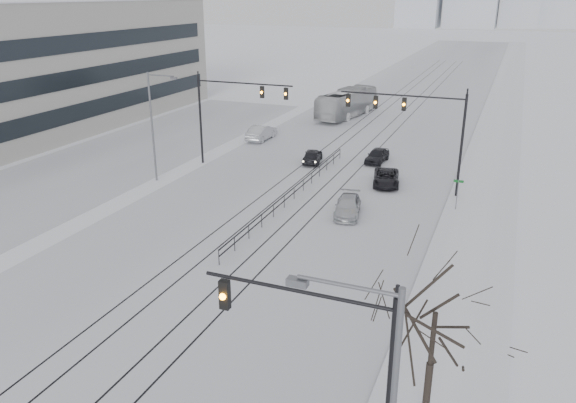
# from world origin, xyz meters

# --- Properties ---
(road) EXTENTS (22.00, 260.00, 0.02)m
(road) POSITION_xyz_m (0.00, 60.00, 0.01)
(road) COLOR silver
(road) RESTS_ON ground
(sidewalk_east) EXTENTS (5.00, 260.00, 0.16)m
(sidewalk_east) POSITION_xyz_m (13.50, 60.00, 0.08)
(sidewalk_east) COLOR white
(sidewalk_east) RESTS_ON ground
(curb) EXTENTS (0.10, 260.00, 0.12)m
(curb) POSITION_xyz_m (11.05, 60.00, 0.06)
(curb) COLOR gray
(curb) RESTS_ON ground
(parking_strip) EXTENTS (14.00, 60.00, 0.03)m
(parking_strip) POSITION_xyz_m (-20.00, 35.00, 0.01)
(parking_strip) COLOR silver
(parking_strip) RESTS_ON ground
(tram_rails) EXTENTS (5.30, 180.00, 0.01)m
(tram_rails) POSITION_xyz_m (-0.00, 40.00, 0.02)
(tram_rails) COLOR black
(tram_rails) RESTS_ON ground
(traffic_mast_near) EXTENTS (6.10, 0.37, 7.00)m
(traffic_mast_near) POSITION_xyz_m (10.79, 6.00, 4.56)
(traffic_mast_near) COLOR black
(traffic_mast_near) RESTS_ON ground
(traffic_mast_ne) EXTENTS (9.60, 0.37, 8.00)m
(traffic_mast_ne) POSITION_xyz_m (8.15, 34.99, 5.76)
(traffic_mast_ne) COLOR black
(traffic_mast_ne) RESTS_ON ground
(traffic_mast_nw) EXTENTS (9.10, 0.37, 8.00)m
(traffic_mast_nw) POSITION_xyz_m (-8.52, 36.00, 5.57)
(traffic_mast_nw) COLOR black
(traffic_mast_nw) RESTS_ON ground
(street_light_west) EXTENTS (2.73, 0.25, 9.00)m
(street_light_west) POSITION_xyz_m (-12.20, 30.00, 5.21)
(street_light_west) COLOR #595B60
(street_light_west) RESTS_ON ground
(bare_tree) EXTENTS (4.40, 4.40, 6.10)m
(bare_tree) POSITION_xyz_m (13.20, 9.00, 4.49)
(bare_tree) COLOR black
(bare_tree) RESTS_ON ground
(median_fence) EXTENTS (0.06, 24.00, 1.00)m
(median_fence) POSITION_xyz_m (0.00, 30.00, 0.53)
(median_fence) COLOR black
(median_fence) RESTS_ON ground
(street_sign) EXTENTS (0.70, 0.06, 2.40)m
(street_sign) POSITION_xyz_m (11.80, 32.00, 1.61)
(street_sign) COLOR #595B60
(street_sign) RESTS_ON ground
(sedan_sb_inner) EXTENTS (2.30, 4.11, 1.32)m
(sedan_sb_inner) POSITION_xyz_m (-2.00, 39.82, 0.66)
(sedan_sb_inner) COLOR black
(sedan_sb_inner) RESTS_ON ground
(sedan_sb_outer) EXTENTS (1.68, 4.79, 1.58)m
(sedan_sb_outer) POSITION_xyz_m (-10.00, 45.93, 0.79)
(sedan_sb_outer) COLOR #ABAEB3
(sedan_sb_outer) RESTS_ON ground
(sedan_nb_front) EXTENTS (2.90, 4.75, 1.23)m
(sedan_nb_front) POSITION_xyz_m (5.79, 36.00, 0.62)
(sedan_nb_front) COLOR black
(sedan_nb_front) RESTS_ON ground
(sedan_nb_right) EXTENTS (2.52, 4.52, 1.24)m
(sedan_nb_right) POSITION_xyz_m (4.71, 28.42, 0.62)
(sedan_nb_right) COLOR #B6BBBF
(sedan_nb_right) RESTS_ON ground
(sedan_nb_far) EXTENTS (1.82, 3.94, 1.31)m
(sedan_nb_far) POSITION_xyz_m (3.55, 42.16, 0.65)
(sedan_nb_far) COLOR black
(sedan_nb_far) RESTS_ON ground
(box_truck) EXTENTS (4.97, 12.68, 3.45)m
(box_truck) POSITION_xyz_m (-4.87, 60.95, 1.72)
(box_truck) COLOR #B2B4B6
(box_truck) RESTS_ON ground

